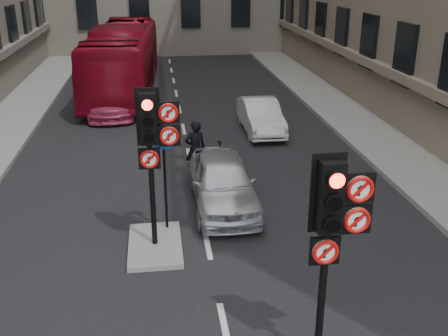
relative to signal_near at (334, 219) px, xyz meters
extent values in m
cube|color=gray|center=(5.71, 11.01, -2.50)|extent=(3.00, 50.00, 0.16)
cube|color=gray|center=(-2.69, 4.01, -2.52)|extent=(1.20, 2.00, 0.12)
cylinder|color=black|center=(-0.09, 0.01, -1.38)|extent=(0.12, 0.12, 2.40)
cube|color=black|center=(-0.09, 0.01, 0.37)|extent=(0.36, 0.28, 1.10)
cube|color=black|center=(-0.09, 0.14, 0.37)|extent=(0.52, 0.03, 1.25)
cylinder|color=#FF1407|center=(-0.09, -0.24, 0.72)|extent=(0.22, 0.01, 0.22)
cylinder|color=black|center=(-0.09, -0.24, 0.37)|extent=(0.22, 0.01, 0.22)
cylinder|color=black|center=(-0.09, -0.24, 0.02)|extent=(0.22, 0.01, 0.22)
cube|color=black|center=(0.33, -0.01, 0.49)|extent=(0.47, 0.05, 0.47)
cylinder|color=white|center=(0.33, -0.05, 0.49)|extent=(0.41, 0.02, 0.41)
torus|color=#BF0C0A|center=(0.33, -0.07, 0.49)|extent=(0.41, 0.06, 0.41)
cube|color=#BF0C0A|center=(0.33, -0.07, 0.49)|extent=(0.25, 0.01, 0.25)
cube|color=black|center=(0.33, -0.01, -0.01)|extent=(0.47, 0.05, 0.47)
cylinder|color=white|center=(0.33, -0.05, -0.01)|extent=(0.41, 0.02, 0.41)
torus|color=#BF0C0A|center=(0.33, -0.07, -0.01)|extent=(0.41, 0.06, 0.41)
cube|color=#BF0C0A|center=(0.33, -0.07, -0.01)|extent=(0.25, 0.01, 0.25)
cube|color=black|center=(-0.11, -0.01, -0.51)|extent=(0.47, 0.05, 0.47)
cylinder|color=white|center=(-0.11, -0.05, -0.51)|extent=(0.41, 0.02, 0.41)
torus|color=#BF0C0A|center=(-0.11, -0.07, -0.51)|extent=(0.41, 0.06, 0.41)
cube|color=#BF0C0A|center=(-0.11, -0.07, -0.51)|extent=(0.25, 0.01, 0.25)
cylinder|color=black|center=(-2.69, 4.01, -1.26)|extent=(0.12, 0.12, 2.40)
cube|color=black|center=(-2.69, 4.01, 0.49)|extent=(0.36, 0.28, 1.10)
cube|color=black|center=(-2.69, 4.14, 0.49)|extent=(0.52, 0.03, 1.25)
cylinder|color=#FF1407|center=(-2.69, 3.76, 0.84)|extent=(0.22, 0.02, 0.22)
cylinder|color=black|center=(-2.69, 3.76, 0.49)|extent=(0.22, 0.02, 0.22)
cylinder|color=black|center=(-2.69, 3.76, 0.14)|extent=(0.22, 0.02, 0.22)
cube|color=black|center=(-2.27, 3.99, 0.61)|extent=(0.47, 0.05, 0.47)
cylinder|color=white|center=(-2.27, 3.95, 0.61)|extent=(0.41, 0.02, 0.41)
torus|color=#BF0C0A|center=(-2.27, 3.93, 0.61)|extent=(0.41, 0.06, 0.41)
cube|color=#BF0C0A|center=(-2.27, 3.93, 0.61)|extent=(0.25, 0.02, 0.25)
cube|color=black|center=(-2.27, 3.99, 0.11)|extent=(0.47, 0.05, 0.47)
cylinder|color=white|center=(-2.27, 3.95, 0.11)|extent=(0.41, 0.02, 0.41)
torus|color=#BF0C0A|center=(-2.27, 3.93, 0.11)|extent=(0.41, 0.06, 0.41)
cube|color=#BF0C0A|center=(-2.27, 3.93, 0.11)|extent=(0.25, 0.02, 0.25)
cube|color=black|center=(-2.71, 3.99, -0.39)|extent=(0.47, 0.05, 0.47)
cylinder|color=white|center=(-2.71, 3.95, -0.39)|extent=(0.41, 0.02, 0.41)
torus|color=#BF0C0A|center=(-2.71, 3.93, -0.39)|extent=(0.41, 0.06, 0.41)
cube|color=#BF0C0A|center=(-2.71, 3.93, -0.39)|extent=(0.25, 0.02, 0.25)
imported|color=#B7BAC0|center=(-0.86, 6.01, -1.89)|extent=(1.66, 4.07, 1.38)
imported|color=silver|center=(1.44, 12.35, -1.97)|extent=(1.30, 3.73, 1.23)
imported|color=#CA3B6C|center=(-4.40, 15.78, -1.91)|extent=(2.10, 4.70, 1.34)
imported|color=maroon|center=(-3.99, 19.72, -0.95)|extent=(3.40, 11.89, 3.27)
imported|color=black|center=(-0.61, 8.03, -2.06)|extent=(0.73, 1.80, 1.05)
imported|color=black|center=(-1.40, 8.17, -1.71)|extent=(0.71, 0.53, 1.75)
cylinder|color=black|center=(-2.39, 4.76, -1.32)|extent=(0.07, 0.07, 2.29)
cube|color=navy|center=(-2.39, 4.70, -0.28)|extent=(0.40, 0.07, 0.32)
camera|label=1|loc=(-2.51, -6.60, 3.53)|focal=42.00mm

